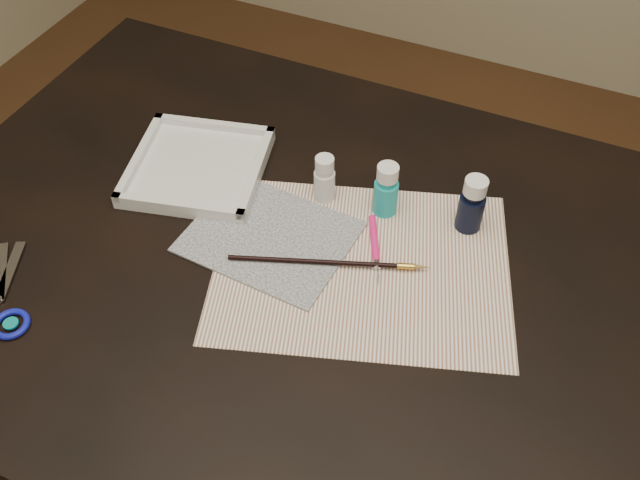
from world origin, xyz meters
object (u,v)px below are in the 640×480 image
at_px(paint_bottle_navy, 472,204).
at_px(palette_tray, 198,166).
at_px(paint_bottle_white, 325,178).
at_px(paint_bottle_cyan, 386,190).
at_px(paper, 362,266).
at_px(canvas, 269,237).

relative_size(paint_bottle_navy, palette_tray, 0.46).
height_order(paint_bottle_white, palette_tray, paint_bottle_white).
bearing_deg(paint_bottle_navy, palette_tray, -171.96).
relative_size(paint_bottle_white, paint_bottle_cyan, 0.89).
xyz_separation_m(paper, paint_bottle_white, (-0.11, 0.11, 0.04)).
distance_m(paint_bottle_white, palette_tray, 0.22).
height_order(paint_bottle_white, paint_bottle_navy, paint_bottle_navy).
height_order(paint_bottle_cyan, paint_bottle_navy, paint_bottle_navy).
height_order(paper, paint_bottle_navy, paint_bottle_navy).
distance_m(paper, paint_bottle_white, 0.16).
bearing_deg(paint_bottle_white, paint_bottle_navy, 7.90).
distance_m(canvas, paint_bottle_white, 0.13).
bearing_deg(canvas, paint_bottle_cyan, 42.35).
bearing_deg(canvas, paint_bottle_navy, 28.80).
bearing_deg(paint_bottle_cyan, paint_bottle_navy, 9.10).
xyz_separation_m(canvas, paint_bottle_cyan, (0.14, 0.13, 0.04)).
bearing_deg(paint_bottle_navy, paper, -130.07).
bearing_deg(palette_tray, paper, -13.63).
xyz_separation_m(paint_bottle_navy, palette_tray, (-0.44, -0.06, -0.04)).
distance_m(canvas, paint_bottle_cyan, 0.19).
xyz_separation_m(paper, paint_bottle_cyan, (-0.01, 0.12, 0.05)).
bearing_deg(paper, palette_tray, 166.37).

